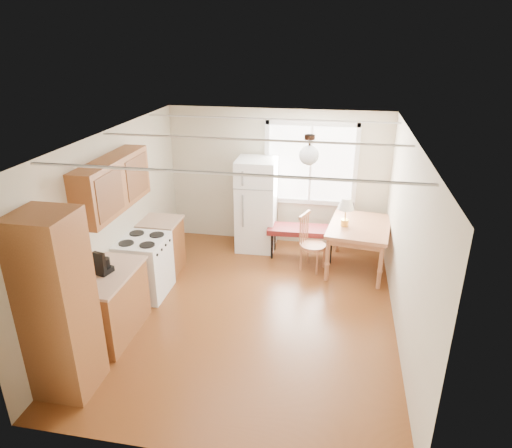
% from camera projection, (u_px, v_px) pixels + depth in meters
% --- Properties ---
extents(room_shell, '(4.60, 5.60, 2.62)m').
position_uv_depth(room_shell, '(251.00, 231.00, 6.09)').
color(room_shell, '#522810').
rests_on(room_shell, ground).
extents(kitchen_run, '(0.65, 3.40, 2.20)m').
position_uv_depth(kitchen_run, '(113.00, 269.00, 5.96)').
color(kitchen_run, brown).
rests_on(kitchen_run, ground).
extents(window_unit, '(1.64, 0.05, 1.51)m').
position_uv_depth(window_unit, '(311.00, 164.00, 8.12)').
color(window_unit, white).
rests_on(window_unit, room_shell).
extents(pendant_light, '(0.26, 0.26, 0.40)m').
position_uv_depth(pendant_light, '(309.00, 154.00, 5.95)').
color(pendant_light, black).
rests_on(pendant_light, room_shell).
extents(refrigerator, '(0.71, 0.73, 1.68)m').
position_uv_depth(refrigerator, '(256.00, 205.00, 8.22)').
color(refrigerator, white).
rests_on(refrigerator, ground).
extents(bench, '(1.24, 0.51, 0.56)m').
position_uv_depth(bench, '(302.00, 231.00, 7.99)').
color(bench, '#581416').
rests_on(bench, ground).
extents(dining_table, '(1.12, 1.39, 0.80)m').
position_uv_depth(dining_table, '(359.00, 231.00, 7.50)').
color(dining_table, '#A2613E').
rests_on(dining_table, ground).
extents(chair, '(0.47, 0.46, 0.97)m').
position_uv_depth(chair, '(308.00, 238.00, 7.57)').
color(chair, '#A2613E').
rests_on(chair, ground).
extents(table_lamp, '(0.27, 0.27, 0.47)m').
position_uv_depth(table_lamp, '(346.00, 206.00, 7.30)').
color(table_lamp, gold).
rests_on(table_lamp, dining_table).
extents(coffee_maker, '(0.21, 0.24, 0.32)m').
position_uv_depth(coffee_maker, '(103.00, 265.00, 5.69)').
color(coffee_maker, black).
rests_on(coffee_maker, kitchen_run).
extents(kettle, '(0.14, 0.14, 0.26)m').
position_uv_depth(kettle, '(100.00, 263.00, 5.77)').
color(kettle, red).
rests_on(kettle, kitchen_run).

